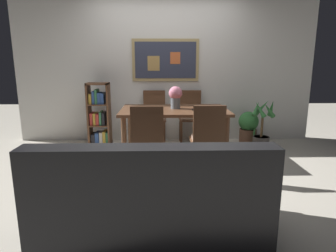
# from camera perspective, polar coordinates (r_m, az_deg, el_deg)

# --- Properties ---
(ground_plane) EXTENTS (12.00, 12.00, 0.00)m
(ground_plane) POSITION_cam_1_polar(r_m,az_deg,el_deg) (4.02, -0.08, -8.06)
(ground_plane) COLOR beige
(wall_back_with_painting) EXTENTS (5.20, 0.14, 2.60)m
(wall_back_with_painting) POSITION_cam_1_polar(r_m,az_deg,el_deg) (5.26, -0.50, 11.34)
(wall_back_with_painting) COLOR silver
(wall_back_with_painting) RESTS_ON ground_plane
(dining_table) EXTENTS (1.54, 0.96, 0.73)m
(dining_table) POSITION_cam_1_polar(r_m,az_deg,el_deg) (4.28, 1.21, 2.17)
(dining_table) COLOR brown
(dining_table) RESTS_ON ground_plane
(dining_chair_near_right) EXTENTS (0.40, 0.41, 0.91)m
(dining_chair_near_right) POSITION_cam_1_polar(r_m,az_deg,el_deg) (3.60, 7.70, -1.67)
(dining_chair_near_right) COLOR brown
(dining_chair_near_right) RESTS_ON ground_plane
(dining_chair_far_right) EXTENTS (0.40, 0.41, 0.91)m
(dining_chair_far_right) POSITION_cam_1_polar(r_m,az_deg,el_deg) (5.11, 4.37, 2.64)
(dining_chair_far_right) COLOR brown
(dining_chair_far_right) RESTS_ON ground_plane
(dining_chair_near_left) EXTENTS (0.40, 0.41, 0.91)m
(dining_chair_near_left) POSITION_cam_1_polar(r_m,az_deg,el_deg) (3.52, -3.98, -1.89)
(dining_chair_near_left) COLOR brown
(dining_chair_near_left) RESTS_ON ground_plane
(dining_chair_far_left) EXTENTS (0.40, 0.41, 0.91)m
(dining_chair_far_left) POSITION_cam_1_polar(r_m,az_deg,el_deg) (5.08, -2.69, 2.61)
(dining_chair_far_left) COLOR brown
(dining_chair_far_left) RESTS_ON ground_plane
(leather_couch) EXTENTS (1.80, 0.84, 0.84)m
(leather_couch) POSITION_cam_1_polar(r_m,az_deg,el_deg) (2.45, -3.35, -14.22)
(leather_couch) COLOR black
(leather_couch) RESTS_ON ground_plane
(bookshelf) EXTENTS (0.36, 0.28, 1.06)m
(bookshelf) POSITION_cam_1_polar(r_m,az_deg,el_deg) (5.07, -13.21, 1.65)
(bookshelf) COLOR brown
(bookshelf) RESTS_ON ground_plane
(potted_ivy) EXTENTS (0.34, 0.34, 0.56)m
(potted_ivy) POSITION_cam_1_polar(r_m,az_deg,el_deg) (5.26, 15.32, -0.18)
(potted_ivy) COLOR brown
(potted_ivy) RESTS_ON ground_plane
(potted_palm) EXTENTS (0.38, 0.39, 0.83)m
(potted_palm) POSITION_cam_1_polar(r_m,az_deg,el_deg) (5.00, 17.78, -0.71)
(potted_palm) COLOR #4C4742
(potted_palm) RESTS_ON ground_plane
(flower_vase) EXTENTS (0.20, 0.20, 0.32)m
(flower_vase) POSITION_cam_1_polar(r_m,az_deg,el_deg) (4.28, 1.46, 5.88)
(flower_vase) COLOR slate
(flower_vase) RESTS_ON dining_table
(tv_remote) EXTENTS (0.16, 0.06, 0.02)m
(tv_remote) POSITION_cam_1_polar(r_m,az_deg,el_deg) (4.17, 5.77, 3.21)
(tv_remote) COLOR black
(tv_remote) RESTS_ON dining_table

